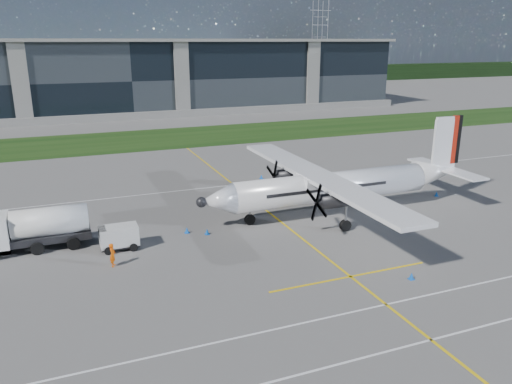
{
  "coord_description": "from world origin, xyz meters",
  "views": [
    {
      "loc": [
        -14.2,
        -32.03,
        15.3
      ],
      "look_at": [
        1.08,
        6.51,
        2.65
      ],
      "focal_mm": 35.0,
      "sensor_mm": 36.0,
      "label": 1
    }
  ],
  "objects_px": {
    "safety_cone_fwd": "(187,230)",
    "safety_cone_nose_port": "(207,232)",
    "pylon_east": "(320,41)",
    "fuel_tanker_truck": "(25,230)",
    "baggage_tug": "(119,238)",
    "safety_cone_stbdwing": "(261,177)",
    "turboprop_aircraft": "(342,169)",
    "ground_crew_person": "(112,253)",
    "safety_cone_tail": "(437,194)",
    "safety_cone_portwing": "(412,276)"
  },
  "relations": [
    {
      "from": "safety_cone_fwd",
      "to": "safety_cone_nose_port",
      "type": "xyz_separation_m",
      "value": [
        1.48,
        -0.91,
        0.0
      ]
    },
    {
      "from": "pylon_east",
      "to": "fuel_tanker_truck",
      "type": "xyz_separation_m",
      "value": [
        -102.46,
        -143.05,
        -13.41
      ]
    },
    {
      "from": "baggage_tug",
      "to": "safety_cone_stbdwing",
      "type": "distance_m",
      "value": 22.97
    },
    {
      "from": "safety_cone_stbdwing",
      "to": "pylon_east",
      "type": "bearing_deg",
      "value": 59.12
    },
    {
      "from": "pylon_east",
      "to": "safety_cone_nose_port",
      "type": "distance_m",
      "value": 170.73
    },
    {
      "from": "turboprop_aircraft",
      "to": "ground_crew_person",
      "type": "height_order",
      "value": "turboprop_aircraft"
    },
    {
      "from": "safety_cone_fwd",
      "to": "safety_cone_nose_port",
      "type": "relative_size",
      "value": 1.0
    },
    {
      "from": "turboprop_aircraft",
      "to": "fuel_tanker_truck",
      "type": "xyz_separation_m",
      "value": [
        -26.58,
        1.2,
        -2.56
      ]
    },
    {
      "from": "safety_cone_nose_port",
      "to": "fuel_tanker_truck",
      "type": "bearing_deg",
      "value": 171.71
    },
    {
      "from": "safety_cone_fwd",
      "to": "turboprop_aircraft",
      "type": "bearing_deg",
      "value": -0.48
    },
    {
      "from": "safety_cone_tail",
      "to": "safety_cone_fwd",
      "type": "xyz_separation_m",
      "value": [
        -26.27,
        -0.55,
        0.0
      ]
    },
    {
      "from": "baggage_tug",
      "to": "safety_cone_portwing",
      "type": "height_order",
      "value": "baggage_tug"
    },
    {
      "from": "pylon_east",
      "to": "safety_cone_portwing",
      "type": "height_order",
      "value": "pylon_east"
    },
    {
      "from": "turboprop_aircraft",
      "to": "baggage_tug",
      "type": "bearing_deg",
      "value": -176.63
    },
    {
      "from": "safety_cone_nose_port",
      "to": "safety_cone_portwing",
      "type": "bearing_deg",
      "value": -50.86
    },
    {
      "from": "baggage_tug",
      "to": "safety_cone_fwd",
      "type": "relative_size",
      "value": 6.1
    },
    {
      "from": "ground_crew_person",
      "to": "safety_cone_stbdwing",
      "type": "height_order",
      "value": "ground_crew_person"
    },
    {
      "from": "safety_cone_tail",
      "to": "safety_cone_fwd",
      "type": "height_order",
      "value": "same"
    },
    {
      "from": "baggage_tug",
      "to": "safety_cone_portwing",
      "type": "xyz_separation_m",
      "value": [
        17.46,
        -12.41,
        -0.67
      ]
    },
    {
      "from": "ground_crew_person",
      "to": "safety_cone_nose_port",
      "type": "distance_m",
      "value": 8.57
    },
    {
      "from": "turboprop_aircraft",
      "to": "safety_cone_nose_port",
      "type": "relative_size",
      "value": 55.4
    },
    {
      "from": "ground_crew_person",
      "to": "safety_cone_nose_port",
      "type": "height_order",
      "value": "ground_crew_person"
    },
    {
      "from": "fuel_tanker_truck",
      "to": "baggage_tug",
      "type": "bearing_deg",
      "value": -19.88
    },
    {
      "from": "fuel_tanker_truck",
      "to": "ground_crew_person",
      "type": "relative_size",
      "value": 4.32
    },
    {
      "from": "fuel_tanker_truck",
      "to": "safety_cone_nose_port",
      "type": "bearing_deg",
      "value": -8.29
    },
    {
      "from": "ground_crew_person",
      "to": "safety_cone_nose_port",
      "type": "bearing_deg",
      "value": -50.4
    },
    {
      "from": "baggage_tug",
      "to": "safety_cone_tail",
      "type": "distance_m",
      "value": 31.9
    },
    {
      "from": "pylon_east",
      "to": "safety_cone_stbdwing",
      "type": "relative_size",
      "value": 60.0
    },
    {
      "from": "pylon_east",
      "to": "safety_cone_portwing",
      "type": "distance_m",
      "value": 176.86
    },
    {
      "from": "pylon_east",
      "to": "safety_cone_nose_port",
      "type": "height_order",
      "value": "pylon_east"
    },
    {
      "from": "pylon_east",
      "to": "ground_crew_person",
      "type": "distance_m",
      "value": 177.67
    },
    {
      "from": "pylon_east",
      "to": "safety_cone_fwd",
      "type": "distance_m",
      "value": 170.73
    },
    {
      "from": "fuel_tanker_truck",
      "to": "safety_cone_portwing",
      "type": "bearing_deg",
      "value": -31.6
    },
    {
      "from": "safety_cone_nose_port",
      "to": "safety_cone_stbdwing",
      "type": "distance_m",
      "value": 17.79
    },
    {
      "from": "baggage_tug",
      "to": "safety_cone_nose_port",
      "type": "distance_m",
      "value": 7.09
    },
    {
      "from": "safety_cone_portwing",
      "to": "baggage_tug",
      "type": "bearing_deg",
      "value": 144.61
    },
    {
      "from": "safety_cone_stbdwing",
      "to": "safety_cone_tail",
      "type": "bearing_deg",
      "value": -42.13
    },
    {
      "from": "safety_cone_fwd",
      "to": "safety_cone_stbdwing",
      "type": "bearing_deg",
      "value": 47.78
    },
    {
      "from": "pylon_east",
      "to": "safety_cone_tail",
      "type": "xyz_separation_m",
      "value": [
        -64.06,
        -143.58,
        -14.75
      ]
    },
    {
      "from": "baggage_tug",
      "to": "safety_cone_portwing",
      "type": "distance_m",
      "value": 21.43
    },
    {
      "from": "pylon_east",
      "to": "fuel_tanker_truck",
      "type": "distance_m",
      "value": 176.47
    },
    {
      "from": "pylon_east",
      "to": "turboprop_aircraft",
      "type": "bearing_deg",
      "value": -117.75
    },
    {
      "from": "safety_cone_portwing",
      "to": "safety_cone_stbdwing",
      "type": "distance_m",
      "value": 27.05
    },
    {
      "from": "pylon_east",
      "to": "safety_cone_fwd",
      "type": "bearing_deg",
      "value": -122.08
    },
    {
      "from": "safety_cone_portwing",
      "to": "safety_cone_tail",
      "type": "bearing_deg",
      "value": 44.76
    },
    {
      "from": "turboprop_aircraft",
      "to": "safety_cone_nose_port",
      "type": "height_order",
      "value": "turboprop_aircraft"
    },
    {
      "from": "turboprop_aircraft",
      "to": "safety_cone_portwing",
      "type": "height_order",
      "value": "turboprop_aircraft"
    },
    {
      "from": "safety_cone_tail",
      "to": "safety_cone_portwing",
      "type": "bearing_deg",
      "value": -135.24
    },
    {
      "from": "baggage_tug",
      "to": "safety_cone_tail",
      "type": "bearing_deg",
      "value": 3.32
    },
    {
      "from": "safety_cone_fwd",
      "to": "baggage_tug",
      "type": "bearing_deg",
      "value": -166.87
    }
  ]
}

